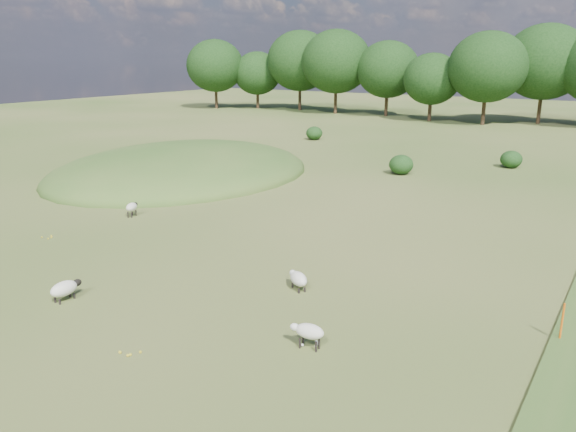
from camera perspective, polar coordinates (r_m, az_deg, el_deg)
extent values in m
plane|color=#32561A|center=(40.13, 10.14, 4.31)|extent=(160.00, 160.00, 0.00)
ellipsoid|color=#33561E|center=(40.03, -10.65, 4.26)|extent=(16.00, 20.00, 4.00)
cylinder|color=black|center=(90.34, -7.30, 11.97)|extent=(0.44, 0.44, 3.77)
ellipsoid|color=black|center=(90.15, -7.41, 14.90)|extent=(8.81, 8.81, 7.93)
cylinder|color=black|center=(89.94, -3.10, 11.85)|extent=(0.44, 0.44, 3.12)
ellipsoid|color=black|center=(89.75, -3.14, 14.28)|extent=(7.28, 7.28, 6.55)
cylinder|color=black|center=(86.88, 1.20, 12.09)|extent=(0.44, 0.44, 4.21)
ellipsoid|color=black|center=(86.69, 1.23, 15.48)|extent=(9.83, 9.83, 8.84)
cylinder|color=black|center=(81.77, 4.85, 11.79)|extent=(0.44, 0.44, 4.18)
ellipsoid|color=black|center=(81.57, 4.93, 15.37)|extent=(9.75, 9.75, 8.78)
cylinder|color=black|center=(79.17, 9.96, 11.27)|extent=(0.44, 0.44, 3.61)
ellipsoid|color=black|center=(78.95, 10.12, 14.45)|extent=(8.41, 8.41, 7.57)
cylinder|color=black|center=(74.02, 14.21, 10.49)|extent=(0.44, 0.44, 3.02)
ellipsoid|color=black|center=(73.79, 14.41, 13.34)|extent=(7.04, 7.04, 6.34)
cylinder|color=black|center=(71.65, 19.27, 10.28)|extent=(0.44, 0.44, 3.90)
ellipsoid|color=black|center=(71.41, 19.63, 14.07)|extent=(9.09, 9.09, 8.18)
cylinder|color=black|center=(75.37, 24.20, 10.15)|extent=(0.44, 0.44, 4.22)
ellipsoid|color=black|center=(75.15, 24.66, 14.04)|extent=(9.85, 9.85, 8.86)
ellipsoid|color=black|center=(39.78, 11.42, 5.14)|extent=(1.66, 1.66, 1.36)
ellipsoid|color=black|center=(44.44, 21.73, 5.37)|extent=(1.55, 1.55, 1.27)
ellipsoid|color=black|center=(55.59, 2.68, 8.41)|extent=(1.60, 1.60, 1.31)
cylinder|color=#D8590C|center=(18.03, 26.07, -9.71)|extent=(0.06, 0.06, 1.20)
ellipsoid|color=beige|center=(20.31, -21.82, -6.87)|extent=(0.52, 0.97, 0.50)
ellipsoid|color=black|center=(20.57, -20.64, -6.35)|extent=(0.24, 0.32, 0.25)
cylinder|color=black|center=(20.68, -21.28, -7.43)|extent=(0.07, 0.07, 0.18)
cylinder|color=black|center=(20.49, -20.88, -7.60)|extent=(0.07, 0.07, 0.18)
cylinder|color=black|center=(20.39, -22.57, -7.91)|extent=(0.07, 0.07, 0.18)
cylinder|color=black|center=(20.20, -22.17, -8.09)|extent=(0.07, 0.07, 0.18)
ellipsoid|color=beige|center=(19.72, 1.09, -6.41)|extent=(1.04, 0.92, 0.47)
ellipsoid|color=silver|center=(20.14, 0.49, -5.83)|extent=(0.38, 0.35, 0.24)
cylinder|color=black|center=(20.03, 0.45, -7.05)|extent=(0.07, 0.07, 0.17)
cylinder|color=black|center=(20.12, 1.06, -6.95)|extent=(0.07, 0.07, 0.17)
cylinder|color=black|center=(19.58, 1.10, -7.61)|extent=(0.07, 0.07, 0.17)
cylinder|color=black|center=(19.67, 1.72, -7.50)|extent=(0.07, 0.07, 0.17)
ellipsoid|color=beige|center=(15.96, 2.21, -11.63)|extent=(0.90, 0.55, 0.43)
ellipsoid|color=silver|center=(16.11, 0.68, -11.22)|extent=(0.30, 0.24, 0.22)
cylinder|color=black|center=(16.14, 1.21, -12.79)|extent=(0.06, 0.06, 0.31)
cylinder|color=black|center=(16.31, 1.53, -12.46)|extent=(0.06, 0.06, 0.31)
cylinder|color=black|center=(15.96, 2.87, -13.15)|extent=(0.06, 0.06, 0.31)
cylinder|color=black|center=(16.13, 3.17, -12.81)|extent=(0.06, 0.06, 0.31)
ellipsoid|color=beige|center=(29.65, -15.61, 0.88)|extent=(0.71, 0.93, 0.42)
ellipsoid|color=black|center=(30.03, -15.24, 1.15)|extent=(0.29, 0.32, 0.21)
cylinder|color=black|center=(30.00, -15.53, 0.34)|extent=(0.06, 0.06, 0.30)
cylinder|color=black|center=(29.90, -15.18, 0.32)|extent=(0.06, 0.06, 0.30)
cylinder|color=black|center=(29.58, -15.95, 0.10)|extent=(0.06, 0.06, 0.30)
cylinder|color=black|center=(29.49, -15.59, 0.08)|extent=(0.06, 0.06, 0.30)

